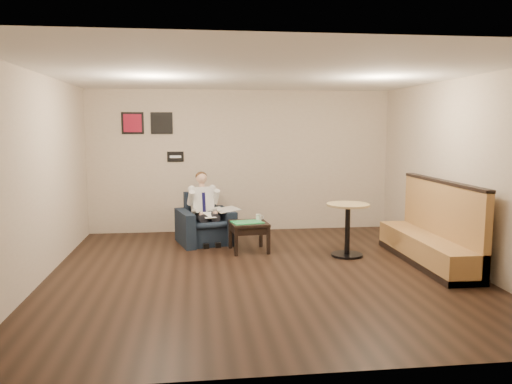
{
  "coord_description": "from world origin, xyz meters",
  "views": [
    {
      "loc": [
        -0.92,
        -6.9,
        2.07
      ],
      "look_at": [
        0.07,
        1.2,
        1.01
      ],
      "focal_mm": 35.0,
      "sensor_mm": 36.0,
      "label": 1
    }
  ],
  "objects": [
    {
      "name": "wall_front",
      "position": [
        0.0,
        -3.0,
        1.4
      ],
      "size": [
        6.0,
        0.02,
        2.8
      ],
      "primitive_type": "cube",
      "color": "beige",
      "rests_on": "ground"
    },
    {
      "name": "side_table",
      "position": [
        -0.04,
        1.26,
        0.25
      ],
      "size": [
        0.66,
        0.66,
        0.5
      ],
      "primitive_type": "cube",
      "rotation": [
        0.0,
        0.0,
        0.1
      ],
      "color": "black",
      "rests_on": "ground"
    },
    {
      "name": "smartphone",
      "position": [
        -0.01,
        1.44,
        0.5
      ],
      "size": [
        0.16,
        0.09,
        0.01
      ],
      "primitive_type": "cube",
      "rotation": [
        0.0,
        0.0,
        -0.07
      ],
      "color": "black",
      "rests_on": "side_table"
    },
    {
      "name": "seating_sign",
      "position": [
        -1.3,
        2.98,
        1.5
      ],
      "size": [
        0.32,
        0.02,
        0.2
      ],
      "primitive_type": "cube",
      "color": "black",
      "rests_on": "wall_back"
    },
    {
      "name": "ground",
      "position": [
        0.0,
        0.0,
        0.0
      ],
      "size": [
        6.0,
        6.0,
        0.0
      ],
      "primitive_type": "plane",
      "color": "black",
      "rests_on": "ground"
    },
    {
      "name": "art_print_right",
      "position": [
        -1.55,
        2.98,
        2.15
      ],
      "size": [
        0.42,
        0.03,
        0.42
      ],
      "primitive_type": "cube",
      "color": "black",
      "rests_on": "wall_back"
    },
    {
      "name": "cafe_table",
      "position": [
        1.5,
        0.75,
        0.43
      ],
      "size": [
        0.91,
        0.91,
        0.86
      ],
      "primitive_type": "cylinder",
      "rotation": [
        0.0,
        0.0,
        -0.43
      ],
      "color": "tan",
      "rests_on": "ground"
    },
    {
      "name": "art_print_left",
      "position": [
        -2.1,
        2.98,
        2.15
      ],
      "size": [
        0.42,
        0.03,
        0.42
      ],
      "primitive_type": "cube",
      "color": "maroon",
      "rests_on": "wall_back"
    },
    {
      "name": "seated_man",
      "position": [
        -0.73,
        1.83,
        0.61
      ],
      "size": [
        0.78,
        0.99,
        1.22
      ],
      "primitive_type": null,
      "rotation": [
        0.0,
        0.0,
        0.25
      ],
      "color": "silver",
      "rests_on": "armchair"
    },
    {
      "name": "banquette",
      "position": [
        2.59,
        0.2,
        0.63
      ],
      "size": [
        0.58,
        2.45,
        1.25
      ],
      "primitive_type": "cube",
      "color": "#A57740",
      "rests_on": "ground"
    },
    {
      "name": "wall_right",
      "position": [
        3.0,
        0.0,
        1.4
      ],
      "size": [
        0.02,
        6.0,
        2.8
      ],
      "primitive_type": "cube",
      "color": "beige",
      "rests_on": "ground"
    },
    {
      "name": "wall_back",
      "position": [
        0.0,
        3.0,
        1.4
      ],
      "size": [
        6.0,
        0.02,
        2.8
      ],
      "primitive_type": "cube",
      "color": "beige",
      "rests_on": "ground"
    },
    {
      "name": "wall_left",
      "position": [
        -3.0,
        0.0,
        1.4
      ],
      "size": [
        0.02,
        6.0,
        2.8
      ],
      "primitive_type": "cube",
      "color": "beige",
      "rests_on": "ground"
    },
    {
      "name": "newspaper",
      "position": [
        -0.37,
        1.94,
        0.61
      ],
      "size": [
        0.51,
        0.58,
        0.01
      ],
      "primitive_type": "cube",
      "rotation": [
        0.0,
        0.0,
        0.3
      ],
      "color": "silver",
      "rests_on": "armchair"
    },
    {
      "name": "green_folder",
      "position": [
        -0.07,
        1.23,
        0.5
      ],
      "size": [
        0.57,
        0.46,
        0.01
      ],
      "primitive_type": "cube",
      "rotation": [
        0.0,
        0.0,
        0.24
      ],
      "color": "#26C25F",
      "rests_on": "side_table"
    },
    {
      "name": "ceiling",
      "position": [
        0.0,
        0.0,
        2.8
      ],
      "size": [
        6.0,
        6.0,
        0.02
      ],
      "primitive_type": "cube",
      "color": "white",
      "rests_on": "wall_back"
    },
    {
      "name": "coffee_mug",
      "position": [
        0.14,
        1.41,
        0.55
      ],
      "size": [
        0.1,
        0.1,
        0.1
      ],
      "primitive_type": "cylinder",
      "rotation": [
        0.0,
        0.0,
        0.1
      ],
      "color": "white",
      "rests_on": "side_table"
    },
    {
      "name": "armchair",
      "position": [
        -0.75,
        1.94,
        0.44
      ],
      "size": [
        1.12,
        1.12,
        0.89
      ],
      "primitive_type": "cube",
      "rotation": [
        0.0,
        0.0,
        0.25
      ],
      "color": "black",
      "rests_on": "ground"
    },
    {
      "name": "lap_papers",
      "position": [
        -0.7,
        1.73,
        0.55
      ],
      "size": [
        0.28,
        0.34,
        0.01
      ],
      "primitive_type": "cube",
      "rotation": [
        0.0,
        0.0,
        0.32
      ],
      "color": "white",
      "rests_on": "seated_man"
    }
  ]
}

